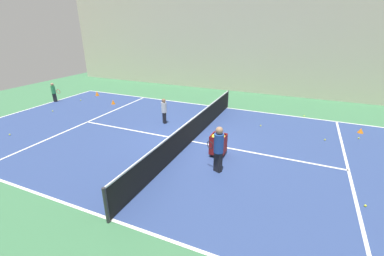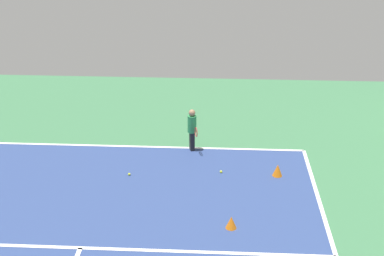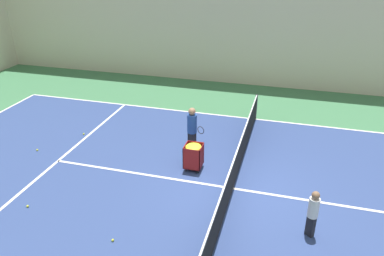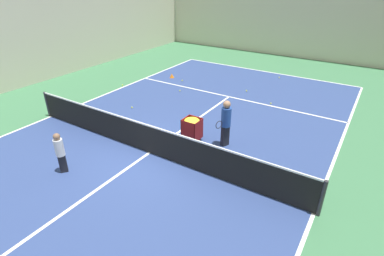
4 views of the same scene
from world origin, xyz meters
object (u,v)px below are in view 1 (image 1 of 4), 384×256
coach_at_net (218,147)px  child_midcourt (164,109)px  training_cone_0 (361,130)px  ball_cart (218,141)px  training_cone_1 (113,102)px  player_near_baseline (54,91)px  tennis_net (192,130)px

coach_at_net → child_midcourt: coach_at_net is taller
training_cone_0 → ball_cart: bearing=-48.5°
training_cone_1 → player_near_baseline: bearing=-74.4°
tennis_net → ball_cart: tennis_net is taller
player_near_baseline → training_cone_0: player_near_baseline is taller
ball_cart → coach_at_net: bearing=17.9°
tennis_net → player_near_baseline: (-2.13, -11.02, 0.17)m
player_near_baseline → child_midcourt: child_midcourt is taller
training_cone_1 → ball_cart: bearing=64.8°
ball_cart → training_cone_0: size_ratio=3.40×
ball_cart → tennis_net: bearing=-118.2°
training_cone_0 → coach_at_net: bearing=-40.6°
coach_at_net → ball_cart: size_ratio=1.89×
player_near_baseline → child_midcourt: size_ratio=0.95×
tennis_net → player_near_baseline: player_near_baseline is taller
player_near_baseline → coach_at_net: 13.48m
coach_at_net → player_near_baseline: bearing=4.7°
ball_cart → training_cone_1: 9.45m
tennis_net → coach_at_net: size_ratio=6.54×
player_near_baseline → training_cone_0: (-2.03, 18.08, -0.61)m
training_cone_0 → training_cone_1: size_ratio=0.89×
tennis_net → player_near_baseline: 11.23m
training_cone_0 → training_cone_1: 14.15m
child_midcourt → coach_at_net: bearing=-2.0°
ball_cart → training_cone_0: ball_cart is taller
player_near_baseline → training_cone_1: (-1.11, 3.96, -0.58)m
tennis_net → ball_cart: (0.79, 1.47, 0.08)m
tennis_net → child_midcourt: child_midcourt is taller
tennis_net → coach_at_net: coach_at_net is taller
player_near_baseline → training_cone_0: bearing=-9.5°
player_near_baseline → child_midcourt: 8.79m
ball_cart → training_cone_0: 7.48m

